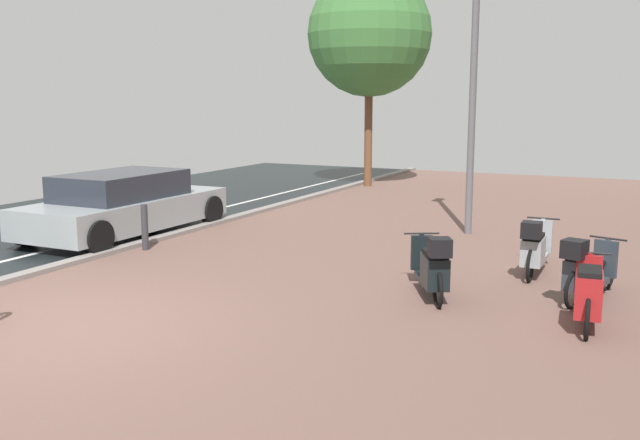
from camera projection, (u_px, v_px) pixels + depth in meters
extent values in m
cube|color=#78574D|center=(458.00, 407.00, 6.35)|extent=(14.40, 40.00, 0.05)
torus|color=black|center=(587.00, 319.00, 8.05)|extent=(0.10, 0.52, 0.52)
torus|color=black|center=(588.00, 290.00, 9.23)|extent=(0.10, 0.52, 0.52)
cube|color=#B22022|center=(587.00, 305.00, 8.64)|extent=(0.35, 0.74, 0.08)
cube|color=#B22022|center=(588.00, 294.00, 8.22)|extent=(0.35, 0.59, 0.50)
cube|color=black|center=(590.00, 271.00, 8.18)|extent=(0.31, 0.53, 0.06)
cylinder|color=#B22022|center=(589.00, 272.00, 9.16)|extent=(0.08, 0.13, 0.52)
cube|color=#B22022|center=(589.00, 275.00, 9.09)|extent=(0.33, 0.11, 0.51)
cylinder|color=black|center=(590.00, 253.00, 9.09)|extent=(0.52, 0.08, 0.03)
torus|color=black|center=(438.00, 290.00, 9.27)|extent=(0.29, 0.48, 0.52)
torus|color=black|center=(420.00, 266.00, 10.55)|extent=(0.29, 0.48, 0.52)
cube|color=black|center=(428.00, 279.00, 9.91)|extent=(0.59, 0.77, 0.08)
cube|color=black|center=(435.00, 271.00, 9.47)|extent=(0.54, 0.65, 0.42)
cube|color=black|center=(435.00, 254.00, 9.43)|extent=(0.48, 0.58, 0.06)
cylinder|color=black|center=(421.00, 250.00, 10.48)|extent=(0.12, 0.14, 0.52)
cube|color=black|center=(422.00, 253.00, 10.41)|extent=(0.32, 0.22, 0.51)
cylinder|color=black|center=(422.00, 233.00, 10.41)|extent=(0.47, 0.27, 0.03)
cube|color=black|center=(440.00, 247.00, 9.12)|extent=(0.38, 0.38, 0.24)
torus|color=black|center=(530.00, 266.00, 10.55)|extent=(0.07, 0.53, 0.53)
torus|color=black|center=(542.00, 249.00, 11.73)|extent=(0.07, 0.53, 0.53)
cube|color=#A4ADB2|center=(536.00, 259.00, 11.14)|extent=(0.30, 0.74, 0.08)
cube|color=#A4ADB2|center=(533.00, 251.00, 10.73)|extent=(0.31, 0.58, 0.40)
cube|color=black|center=(534.00, 236.00, 10.70)|extent=(0.27, 0.53, 0.06)
cylinder|color=#A4ADB2|center=(543.00, 234.00, 11.66)|extent=(0.07, 0.12, 0.53)
cube|color=#A4ADB2|center=(542.00, 236.00, 11.60)|extent=(0.32, 0.09, 0.53)
cylinder|color=black|center=(543.00, 218.00, 11.59)|extent=(0.52, 0.04, 0.03)
cube|color=black|center=(532.00, 230.00, 10.41)|extent=(0.29, 0.29, 0.24)
torus|color=black|center=(573.00, 290.00, 9.23)|extent=(0.20, 0.52, 0.53)
torus|color=black|center=(607.00, 274.00, 10.09)|extent=(0.20, 0.52, 0.53)
cube|color=#313B44|center=(591.00, 283.00, 9.67)|extent=(0.45, 0.71, 0.08)
cube|color=#313B44|center=(581.00, 274.00, 9.36)|extent=(0.43, 0.58, 0.40)
cube|color=black|center=(582.00, 257.00, 9.32)|extent=(0.38, 0.52, 0.06)
cylinder|color=#313B44|center=(608.00, 256.00, 10.03)|extent=(0.10, 0.13, 0.53)
cube|color=#313B44|center=(605.00, 259.00, 9.98)|extent=(0.33, 0.17, 0.52)
cylinder|color=black|center=(608.00, 238.00, 9.97)|extent=(0.51, 0.17, 0.03)
cube|color=black|center=(574.00, 249.00, 9.10)|extent=(0.35, 0.35, 0.24)
cube|color=#9FA7AA|center=(126.00, 212.00, 14.22)|extent=(1.85, 4.48, 0.58)
cube|color=#282D38|center=(121.00, 185.00, 14.04)|extent=(1.55, 2.51, 0.51)
cylinder|color=black|center=(147.00, 205.00, 16.15)|extent=(0.20, 0.62, 0.62)
cylinder|color=black|center=(211.00, 210.00, 15.39)|extent=(0.20, 0.62, 0.62)
cylinder|color=black|center=(26.00, 229.00, 13.10)|extent=(0.20, 0.62, 0.62)
cylinder|color=black|center=(98.00, 238.00, 12.34)|extent=(0.20, 0.62, 0.62)
cylinder|color=slate|center=(473.00, 81.00, 13.82)|extent=(0.14, 0.14, 6.09)
cylinder|color=brown|center=(368.00, 133.00, 21.86)|extent=(0.24, 0.24, 3.31)
sphere|color=#437D3C|center=(369.00, 34.00, 21.35)|extent=(3.76, 3.76, 3.76)
cylinder|color=#38383D|center=(145.00, 227.00, 12.74)|extent=(0.12, 0.12, 0.83)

